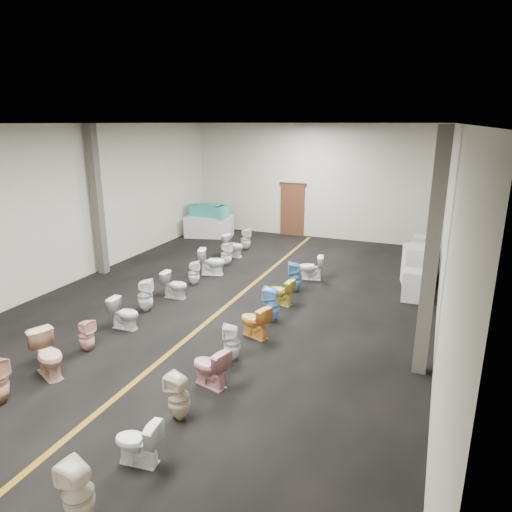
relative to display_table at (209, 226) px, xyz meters
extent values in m
plane|color=black|center=(3.88, -6.43, -0.42)|extent=(16.00, 16.00, 0.00)
plane|color=black|center=(3.88, -6.43, 4.08)|extent=(16.00, 16.00, 0.00)
plane|color=beige|center=(3.88, 1.57, 1.83)|extent=(10.00, 0.00, 10.00)
plane|color=beige|center=(-1.12, -6.43, 1.83)|extent=(0.00, 16.00, 16.00)
plane|color=beige|center=(8.88, -6.43, 1.83)|extent=(0.00, 16.00, 16.00)
cube|color=#7D5C12|center=(3.88, -6.43, -0.42)|extent=(0.12, 15.60, 0.01)
cube|color=#562D19|center=(3.08, 1.51, 0.63)|extent=(1.00, 0.10, 2.10)
cube|color=#331C11|center=(3.08, 1.52, 1.70)|extent=(1.15, 0.08, 0.10)
cube|color=#59544C|center=(-0.87, -5.43, 1.83)|extent=(0.25, 0.25, 4.50)
cube|color=#59544C|center=(8.63, -7.93, 1.83)|extent=(0.25, 0.25, 4.50)
cube|color=silver|center=(0.00, 0.00, 0.00)|extent=(2.07, 1.40, 0.84)
cube|color=teal|center=(0.00, 0.00, 0.63)|extent=(1.22, 0.70, 0.50)
cylinder|color=teal|center=(-0.60, 0.02, 0.63)|extent=(0.66, 0.66, 0.50)
cylinder|color=teal|center=(0.60, -0.02, 0.63)|extent=(0.66, 0.66, 0.50)
cube|color=teal|center=(0.00, 0.00, 0.83)|extent=(1.01, 0.49, 0.20)
cube|color=silver|center=(8.28, -4.18, -0.02)|extent=(0.66, 0.66, 0.80)
cube|color=silver|center=(8.28, -2.94, 0.15)|extent=(0.96, 0.96, 1.13)
cube|color=beige|center=(8.28, -1.97, 0.04)|extent=(0.99, 0.99, 0.93)
cube|color=silver|center=(8.28, -0.52, 0.03)|extent=(0.63, 0.63, 0.89)
imported|color=#DDAB8C|center=(2.28, -10.67, 0.00)|extent=(0.94, 0.77, 0.84)
imported|color=#FCB4B6|center=(2.26, -9.66, -0.08)|extent=(0.35, 0.35, 0.68)
imported|color=silver|center=(2.30, -8.48, -0.06)|extent=(0.71, 0.42, 0.71)
imported|color=white|center=(2.16, -7.49, -0.01)|extent=(0.50, 0.49, 0.83)
imported|color=silver|center=(2.35, -6.42, -0.06)|extent=(0.72, 0.43, 0.71)
imported|color=white|center=(2.32, -5.35, -0.07)|extent=(0.41, 0.41, 0.71)
imported|color=white|center=(2.38, -4.33, -0.01)|extent=(0.89, 0.65, 0.82)
imported|color=white|center=(2.37, -3.32, -0.03)|extent=(0.39, 0.39, 0.78)
imported|color=silver|center=(2.16, -2.30, -0.04)|extent=(0.80, 0.53, 0.77)
imported|color=white|center=(2.21, -1.34, -0.02)|extent=(0.44, 0.43, 0.81)
imported|color=beige|center=(5.14, -13.02, -0.02)|extent=(0.42, 0.41, 0.80)
imported|color=white|center=(5.19, -11.96, -0.08)|extent=(0.70, 0.45, 0.67)
imported|color=beige|center=(5.19, -10.89, -0.03)|extent=(0.39, 0.39, 0.77)
imported|color=#D49096|center=(5.20, -9.87, -0.05)|extent=(0.81, 0.60, 0.74)
imported|color=white|center=(5.17, -8.87, -0.05)|extent=(0.43, 0.43, 0.74)
imported|color=#F6A242|center=(5.20, -7.77, -0.05)|extent=(0.82, 0.64, 0.74)
imported|color=#78B7EE|center=(5.26, -6.86, 0.00)|extent=(0.43, 0.42, 0.84)
imported|color=gold|center=(5.13, -5.80, -0.07)|extent=(0.73, 0.49, 0.69)
imported|color=#5F9FCC|center=(5.18, -4.77, 0.00)|extent=(0.49, 0.49, 0.84)
imported|color=white|center=(5.31, -3.61, -0.05)|extent=(0.79, 0.56, 0.73)
camera|label=1|loc=(8.66, -16.21, 4.11)|focal=32.00mm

